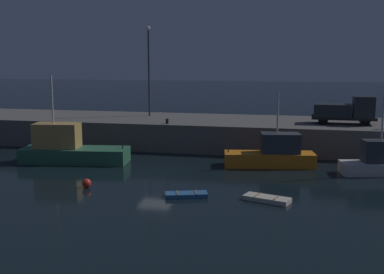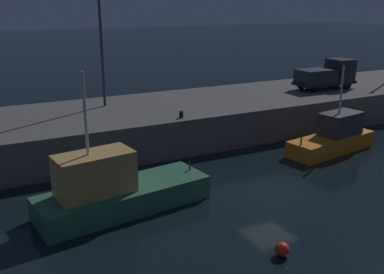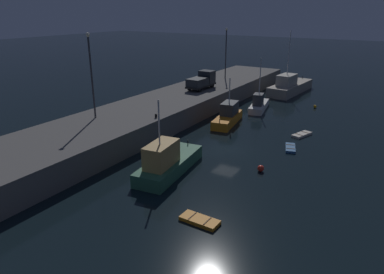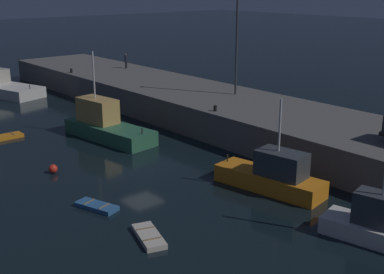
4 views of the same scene
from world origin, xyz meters
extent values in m
plane|color=black|center=(0.00, 0.00, 0.00)|extent=(320.00, 320.00, 0.00)
cube|color=#5B5956|center=(0.00, 12.48, 1.31)|extent=(79.46, 9.97, 2.62)
cube|color=#2D6647|center=(-7.65, 2.09, 0.61)|extent=(9.13, 3.99, 1.22)
cube|color=tan|center=(-9.13, 1.90, 2.25)|extent=(3.91, 2.33, 2.06)
cylinder|color=silver|center=(-9.39, 1.86, 5.25)|extent=(0.14, 0.14, 3.95)
cylinder|color=#262626|center=(-3.62, 2.62, 1.47)|extent=(0.10, 0.10, 0.50)
cube|color=orange|center=(8.34, 4.04, 0.56)|extent=(7.44, 3.30, 1.12)
cube|color=#33383D|center=(9.18, 4.18, 1.91)|extent=(3.30, 2.23, 1.59)
cylinder|color=silver|center=(8.92, 4.13, 4.35)|extent=(0.14, 0.14, 3.29)
cylinder|color=#262626|center=(5.08, 3.50, 1.37)|extent=(0.10, 0.10, 0.50)
cube|color=gray|center=(31.15, 2.67, 0.84)|extent=(12.86, 4.65, 1.68)
cube|color=#ADA899|center=(29.07, 2.83, 2.60)|extent=(4.30, 2.69, 1.84)
cylinder|color=silver|center=(28.96, 2.84, 7.21)|extent=(0.14, 0.14, 7.37)
cylinder|color=#262626|center=(36.93, 2.21, 1.93)|extent=(0.10, 0.10, 0.50)
cube|color=silver|center=(17.23, 3.15, 0.47)|extent=(7.28, 3.35, 0.93)
cube|color=#33383D|center=(16.28, 2.95, 1.77)|extent=(2.23, 1.70, 1.67)
cylinder|color=silver|center=(16.58, 3.01, 5.16)|extent=(0.14, 0.14, 5.11)
cylinder|color=#262626|center=(20.40, 3.81, 1.18)|extent=(0.10, 0.10, 0.50)
cube|color=orange|center=(-13.52, -4.60, 0.14)|extent=(1.26, 2.86, 0.29)
cube|color=olive|center=(-13.51, -3.98, 0.31)|extent=(1.09, 0.10, 0.04)
cube|color=olive|center=(-13.54, -5.23, 0.31)|extent=(1.09, 0.10, 0.04)
cube|color=#2D6099|center=(3.75, -5.83, 0.13)|extent=(2.82, 1.77, 0.27)
cube|color=olive|center=(4.30, -5.65, 0.29)|extent=(0.35, 0.88, 0.04)
cube|color=olive|center=(3.20, -6.01, 0.29)|extent=(0.35, 0.88, 0.04)
cube|color=beige|center=(8.75, -5.66, 0.14)|extent=(3.00, 1.89, 0.28)
cube|color=olive|center=(8.16, -5.47, 0.30)|extent=(0.37, 0.94, 0.04)
cube|color=olive|center=(9.33, -5.86, 0.30)|extent=(0.37, 0.94, 0.04)
sphere|color=red|center=(-3.27, -5.16, 0.31)|extent=(0.62, 0.62, 0.62)
sphere|color=orange|center=(22.51, -3.86, 0.23)|extent=(0.47, 0.47, 0.47)
cylinder|color=#38383D|center=(-4.91, 14.25, 7.09)|extent=(0.20, 0.20, 8.94)
sphere|color=#F9EFCC|center=(-4.91, 14.25, 11.74)|extent=(0.44, 0.44, 0.44)
cylinder|color=#38383D|center=(24.95, 12.76, 6.73)|extent=(0.20, 0.20, 8.22)
sphere|color=#F9EFCC|center=(24.95, 12.76, 11.02)|extent=(0.44, 0.44, 0.44)
cylinder|color=black|center=(16.51, 12.60, 3.07)|extent=(0.91, 0.30, 0.90)
cylinder|color=black|center=(16.46, 10.79, 3.07)|extent=(0.91, 0.30, 0.90)
cylinder|color=black|center=(12.86, 12.69, 3.07)|extent=(0.91, 0.30, 0.90)
cylinder|color=black|center=(12.81, 10.88, 3.07)|extent=(0.91, 0.30, 0.90)
cube|color=black|center=(14.66, 11.74, 3.19)|extent=(5.76, 2.30, 0.25)
cube|color=#23282D|center=(16.37, 11.69, 4.27)|extent=(1.88, 2.20, 1.90)
cube|color=#23282D|center=(13.63, 11.77, 3.88)|extent=(3.37, 2.24, 1.13)
cylinder|color=black|center=(-1.35, 8.34, 2.85)|extent=(0.28, 0.28, 0.46)
camera|label=1|loc=(10.20, -33.63, 8.47)|focal=44.09mm
camera|label=2|loc=(-14.03, -17.82, 10.18)|focal=41.30mm
camera|label=3|loc=(-32.55, -15.65, 14.33)|focal=33.59mm
camera|label=4|loc=(28.06, -19.21, 12.63)|focal=47.47mm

